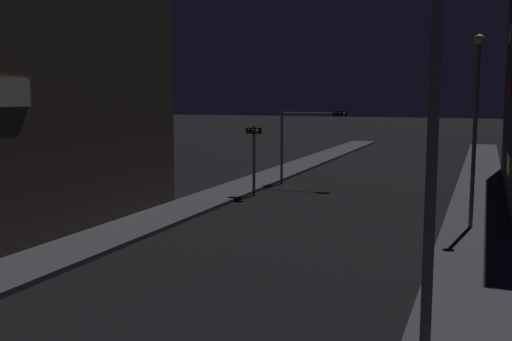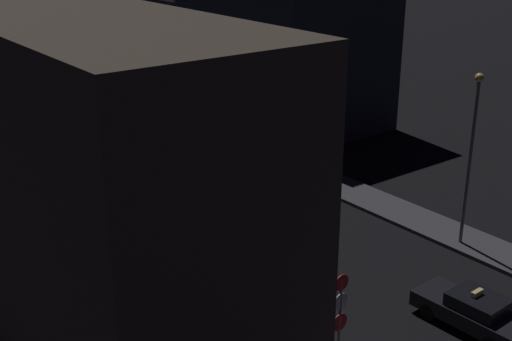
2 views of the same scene
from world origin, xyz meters
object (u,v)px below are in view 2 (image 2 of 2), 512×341
at_px(street_lamp_near_block, 472,144).
at_px(street_lamp_far_block, 262,86).
at_px(traffic_light_overhead, 62,100).
at_px(traffic_light_left_kerb, 67,131).
at_px(taxi, 473,311).
at_px(sign_pole_left, 340,321).

distance_m(street_lamp_near_block, street_lamp_far_block, 15.59).
height_order(traffic_light_overhead, street_lamp_far_block, street_lamp_far_block).
height_order(traffic_light_overhead, traffic_light_left_kerb, traffic_light_overhead).
bearing_deg(street_lamp_far_block, traffic_light_overhead, 135.62).
height_order(traffic_light_left_kerb, street_lamp_near_block, street_lamp_near_block).
bearing_deg(traffic_light_overhead, taxi, -82.72).
distance_m(taxi, traffic_light_overhead, 29.64).
relative_size(street_lamp_near_block, street_lamp_far_block, 1.08).
bearing_deg(sign_pole_left, traffic_light_overhead, 84.50).
relative_size(traffic_light_overhead, street_lamp_far_block, 0.61).
height_order(traffic_light_left_kerb, street_lamp_far_block, street_lamp_far_block).
bearing_deg(traffic_light_left_kerb, street_lamp_near_block, -62.05).
relative_size(taxi, traffic_light_overhead, 1.00).
height_order(taxi, street_lamp_far_block, street_lamp_far_block).
xyz_separation_m(sign_pole_left, street_lamp_near_block, (11.86, 4.03, 2.40)).
height_order(sign_pole_left, street_lamp_far_block, street_lamp_far_block).
xyz_separation_m(traffic_light_overhead, street_lamp_far_block, (9.37, -9.17, 1.36)).
bearing_deg(traffic_light_overhead, street_lamp_far_block, -44.38).
xyz_separation_m(taxi, traffic_light_overhead, (-3.74, 29.28, 2.61)).
height_order(traffic_light_left_kerb, sign_pole_left, sign_pole_left).
relative_size(traffic_light_overhead, sign_pole_left, 1.11).
bearing_deg(street_lamp_far_block, traffic_light_left_kerb, 157.20).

